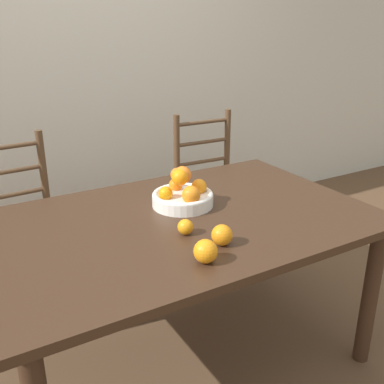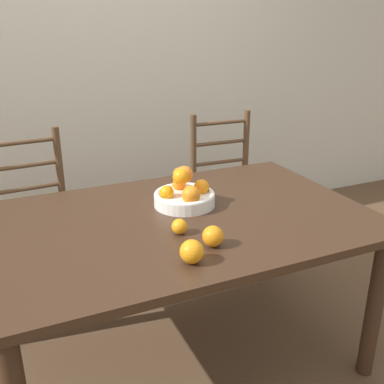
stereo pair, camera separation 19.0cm
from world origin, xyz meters
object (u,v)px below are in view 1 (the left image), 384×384
Objects in this scene: orange_loose_2 at (206,251)px; chair_left at (20,229)px; fruit_bowl at (183,194)px; orange_loose_0 at (222,235)px; chair_right at (213,188)px; orange_loose_1 at (185,227)px.

chair_left reaches higher than orange_loose_2.
orange_loose_0 is (-0.06, -0.40, -0.02)m from fruit_bowl.
orange_loose_2 is at bearing -73.35° from chair_left.
orange_loose_0 is 0.08× the size of chair_left.
fruit_bowl is 0.29× the size of chair_left.
fruit_bowl is at bearing 69.30° from orange_loose_2.
chair_left is (-0.42, 1.15, -0.29)m from orange_loose_2.
fruit_bowl is 3.25× the size of orange_loose_2.
fruit_bowl is at bearing 81.36° from orange_loose_0.
chair_left is 1.20m from chair_right.
fruit_bowl is 4.44× the size of orange_loose_1.
chair_right is (0.60, 0.67, -0.30)m from fruit_bowl.
fruit_bowl is 3.44× the size of orange_loose_0.
orange_loose_2 is 1.26m from chair_left.
fruit_bowl is 0.29× the size of chair_right.
chair_right is at bearing -3.45° from chair_left.
orange_loose_0 is 0.08× the size of chair_right.
orange_loose_1 is (-0.13, -0.25, -0.02)m from fruit_bowl.
chair_right is (0.78, 1.15, -0.29)m from orange_loose_2.
chair_right is at bearing 51.68° from orange_loose_1.
chair_left is at bearing -177.81° from chair_right.
orange_loose_2 is 0.09× the size of chair_left.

